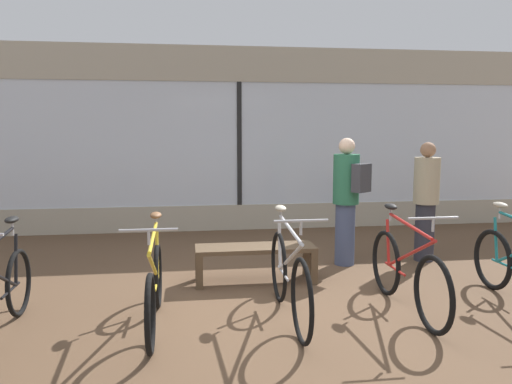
{
  "coord_description": "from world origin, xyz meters",
  "views": [
    {
      "loc": [
        -0.91,
        -4.84,
        1.8
      ],
      "look_at": [
        0.0,
        1.74,
        0.95
      ],
      "focal_mm": 35.0,
      "sensor_mm": 36.0,
      "label": 1
    }
  ],
  "objects": [
    {
      "name": "bicycle_far_left",
      "position": [
        -2.54,
        -0.42,
        0.37
      ],
      "size": [
        0.46,
        1.67,
        1.01
      ],
      "color": "black",
      "rests_on": "ground_plane"
    },
    {
      "name": "customer_near_rack",
      "position": [
        1.15,
        1.4,
        0.9
      ],
      "size": [
        0.51,
        0.56,
        1.68
      ],
      "color": "#424C6B",
      "rests_on": "ground_plane"
    },
    {
      "name": "bicycle_left",
      "position": [
        -1.22,
        -0.38,
        0.37
      ],
      "size": [
        0.46,
        1.71,
        1.01
      ],
      "color": "black",
      "rests_on": "ground_plane"
    },
    {
      "name": "bicycle_center",
      "position": [
        0.02,
        -0.37,
        0.41
      ],
      "size": [
        0.46,
        1.79,
        1.05
      ],
      "color": "black",
      "rests_on": "ground_plane"
    },
    {
      "name": "customer_by_window",
      "position": [
        2.29,
        1.46,
        0.85
      ],
      "size": [
        0.39,
        0.39,
        1.62
      ],
      "color": "#2D2D38",
      "rests_on": "ground_plane"
    },
    {
      "name": "shop_back_wall",
      "position": [
        0.0,
        3.91,
        1.64
      ],
      "size": [
        12.0,
        0.08,
        3.2
      ],
      "color": "#B2A893",
      "rests_on": "ground_plane"
    },
    {
      "name": "display_bench",
      "position": [
        -0.14,
        0.81,
        0.35
      ],
      "size": [
        1.4,
        0.44,
        0.43
      ],
      "color": "brown",
      "rests_on": "ground_plane"
    },
    {
      "name": "ground_plane",
      "position": [
        0.0,
        0.0,
        0.0
      ],
      "size": [
        24.0,
        24.0,
        0.0
      ],
      "primitive_type": "plane",
      "color": "brown"
    },
    {
      "name": "bicycle_right",
      "position": [
        1.21,
        -0.33,
        0.39
      ],
      "size": [
        0.46,
        1.76,
        1.03
      ],
      "color": "black",
      "rests_on": "ground_plane"
    }
  ]
}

